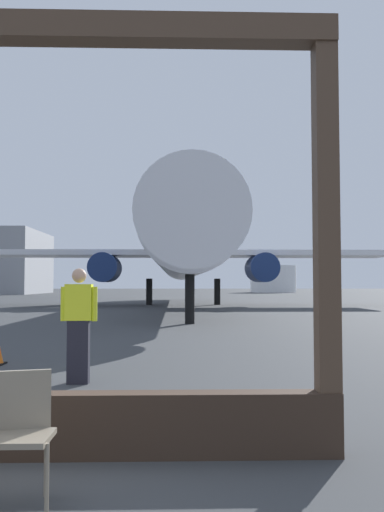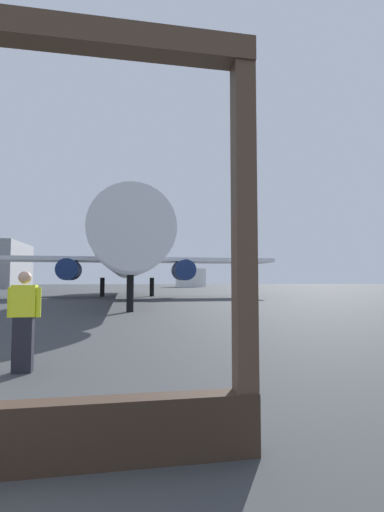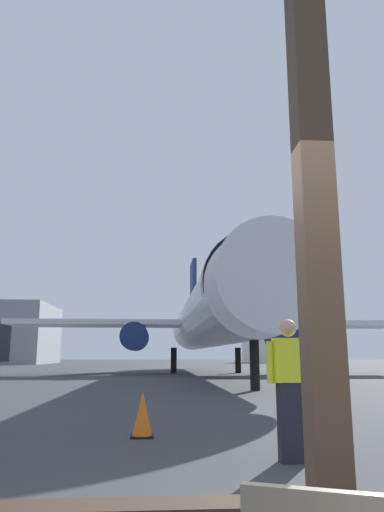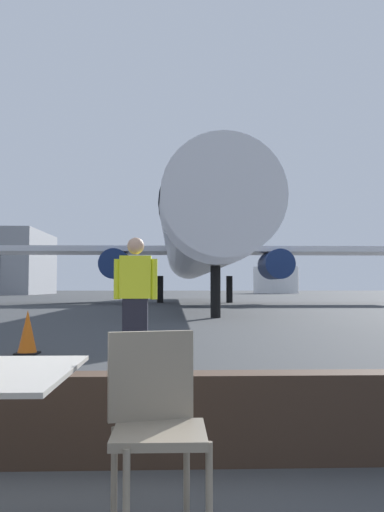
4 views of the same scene
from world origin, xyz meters
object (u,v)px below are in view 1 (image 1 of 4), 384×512
object	(u,v)px
cafe_chair_window_left	(21,424)
airplane	(184,247)
fuel_storage_tank	(273,279)
ground_crew_worker	(79,324)

from	to	relation	value
cafe_chair_window_left	airplane	world-z (taller)	airplane
airplane	fuel_storage_tank	world-z (taller)	airplane
airplane	fuel_storage_tank	distance (m)	58.11
ground_crew_worker	fuel_storage_tank	bearing A→B (deg)	77.86
airplane	ground_crew_worker	xyz separation A→B (m)	(-1.99, -26.65, -2.93)
fuel_storage_tank	ground_crew_worker	bearing A→B (deg)	-102.14
airplane	ground_crew_worker	bearing A→B (deg)	-94.28
airplane	cafe_chair_window_left	bearing A→B (deg)	-92.91
cafe_chair_window_left	fuel_storage_tank	xyz separation A→B (m)	(17.35, 87.06, 1.68)
cafe_chair_window_left	airplane	distance (m)	31.37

